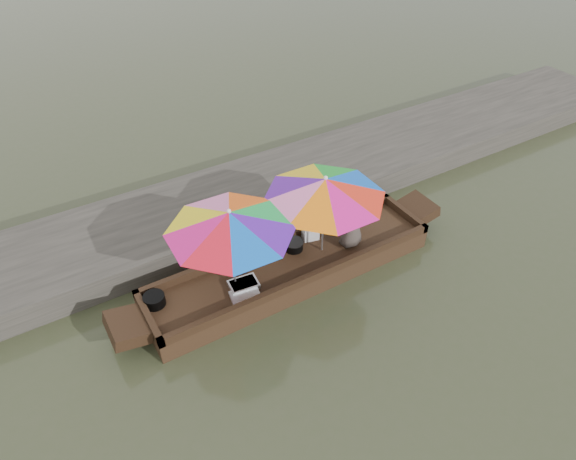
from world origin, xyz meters
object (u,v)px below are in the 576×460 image
tray_scallop (245,296)px  supply_bag (310,232)px  vendor (352,219)px  umbrella_bow (232,250)px  boat_hull (291,270)px  cooking_pot (154,300)px  tray_crayfish (244,285)px  charcoal_grill (294,246)px  umbrella_stern (324,215)px

tray_scallop → supply_bag: supply_bag is taller
tray_scallop → vendor: (2.22, 0.21, 0.54)m
umbrella_bow → supply_bag: bearing=12.7°
umbrella_bow → vendor: bearing=-2.9°
boat_hull → vendor: 1.39m
cooking_pot → supply_bag: 2.98m
cooking_pot → tray_crayfish: bearing=-15.4°
boat_hull → cooking_pot: cooking_pot is taller
cooking_pot → tray_scallop: 1.42m
boat_hull → charcoal_grill: bearing=51.0°
boat_hull → tray_scallop: (-1.05, -0.33, 0.21)m
supply_bag → umbrella_stern: umbrella_stern is taller
cooking_pot → umbrella_stern: (2.98, -0.28, 0.69)m
boat_hull → umbrella_stern: size_ratio=2.54×
tray_scallop → tray_crayfish: bearing=68.9°
umbrella_stern → umbrella_bow: bearing=180.0°
cooking_pot → tray_scallop: (1.29, -0.60, -0.06)m
cooking_pot → tray_scallop: size_ratio=0.73×
tray_scallop → charcoal_grill: charcoal_grill is taller
tray_crayfish → charcoal_grill: bearing=17.6°
tray_crayfish → tray_scallop: size_ratio=1.00×
tray_scallop → charcoal_grill: size_ratio=1.43×
boat_hull → supply_bag: size_ratio=18.49×
tray_crayfish → supply_bag: supply_bag is taller
tray_scallop → charcoal_grill: bearing=25.2°
vendor → charcoal_grill: bearing=-29.5°
tray_crayfish → supply_bag: (1.61, 0.48, 0.09)m
tray_scallop → umbrella_stern: (1.69, 0.33, 0.74)m
boat_hull → tray_scallop: size_ratio=11.00×
tray_crayfish → umbrella_stern: bearing=3.6°
tray_crayfish → vendor: size_ratio=0.42×
tray_scallop → umbrella_bow: umbrella_bow is taller
umbrella_bow → umbrella_stern: same height
tray_crayfish → umbrella_bow: umbrella_bow is taller
boat_hull → supply_bag: supply_bag is taller
boat_hull → tray_scallop: bearing=-162.8°
cooking_pot → umbrella_stern: bearing=-5.4°
charcoal_grill → cooking_pot: bearing=179.9°
tray_scallop → supply_bag: size_ratio=1.68×
umbrella_stern → boat_hull: bearing=180.0°
tray_crayfish → vendor: bearing=-0.4°
tray_crayfish → charcoal_grill: size_ratio=1.43×
umbrella_bow → cooking_pot: bearing=167.6°
vendor → umbrella_bow: size_ratio=0.56×
charcoal_grill → umbrella_stern: umbrella_stern is taller
tray_scallop → boat_hull: bearing=17.2°
tray_scallop → supply_bag: (1.69, 0.71, 0.10)m
charcoal_grill → supply_bag: (0.42, 0.11, 0.05)m
cooking_pot → tray_scallop: bearing=-25.2°
tray_crayfish → umbrella_stern: 1.77m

